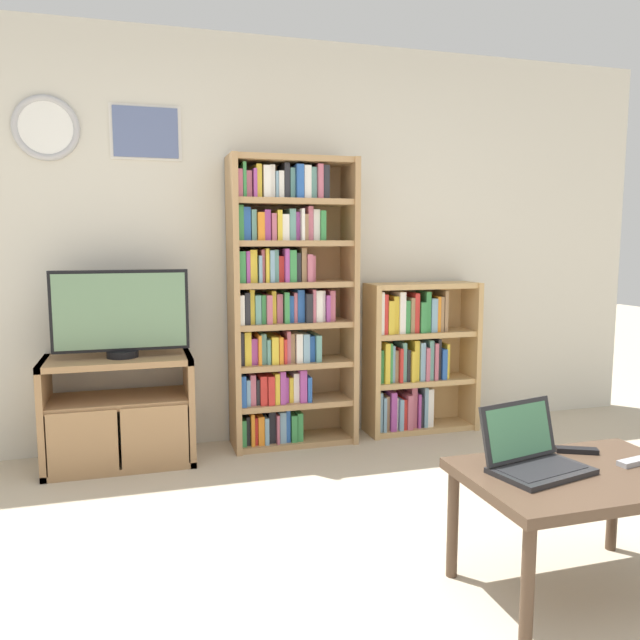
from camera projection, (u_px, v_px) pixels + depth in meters
The scene contains 9 objects.
wall_back at pixel (249, 243), 4.06m from camera, with size 5.80×0.09×2.60m.
tv_stand at pixel (120, 411), 3.67m from camera, with size 0.85×0.45×0.64m.
television at pixel (121, 313), 3.60m from camera, with size 0.77×0.18×0.51m.
bookshelf_tall at pixel (285, 301), 3.98m from camera, with size 0.80×0.31×1.84m.
bookshelf_short at pixel (413, 358), 4.32m from camera, with size 0.78×0.26×1.03m.
coffee_table at pixel (579, 486), 2.29m from camera, with size 0.85×0.57×0.48m.
laptop at pixel (532, 454), 2.30m from camera, with size 0.40×0.33×0.24m.
remote_near_laptop at pixel (636, 462), 2.36m from camera, with size 0.17×0.07×0.02m.
remote_far_from_laptop at pixel (577, 450), 2.49m from camera, with size 0.16×0.11×0.02m.
Camera 1 is at (-0.73, -1.69, 1.32)m, focal length 35.00 mm.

